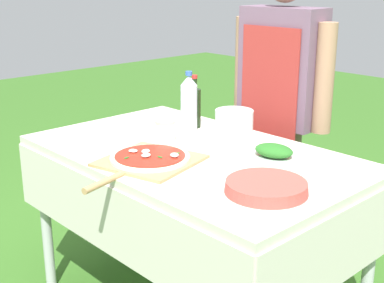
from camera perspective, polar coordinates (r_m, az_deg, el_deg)
prep_table at (r=2.22m, az=0.11°, el=-3.23°), size 1.40×0.85×0.77m
person_cook at (r=2.66m, az=9.35°, el=4.74°), size 0.57×0.19×1.51m
pizza_on_peel at (r=2.06m, az=-4.65°, el=-1.92°), size 0.41×0.56×0.05m
oil_bottle at (r=2.51m, az=0.27°, el=3.73°), size 0.06×0.06×0.25m
water_bottle at (r=2.42m, az=-0.34°, el=4.03°), size 0.08×0.08×0.28m
herb_container at (r=2.12m, az=8.72°, el=-1.06°), size 0.21×0.17×0.06m
mixing_tub at (r=2.33m, az=4.50°, el=1.75°), size 0.17×0.17×0.13m
plate_stack at (r=1.79m, az=7.92°, el=-4.84°), size 0.28×0.28×0.04m
sauce_jar at (r=2.29m, az=-2.90°, el=0.92°), size 0.09×0.09×0.10m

